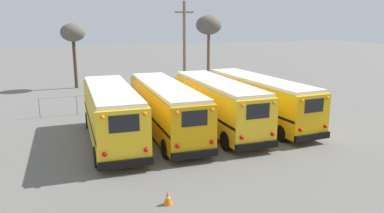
{
  "coord_description": "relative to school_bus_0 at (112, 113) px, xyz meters",
  "views": [
    {
      "loc": [
        -8.03,
        -21.82,
        6.91
      ],
      "look_at": [
        0.0,
        -0.74,
        1.61
      ],
      "focal_mm": 35.0,
      "sensor_mm": 36.0,
      "label": 1
    }
  ],
  "objects": [
    {
      "name": "ground_plane",
      "position": [
        4.99,
        1.13,
        -1.74
      ],
      "size": [
        160.0,
        160.0,
        0.0
      ],
      "primitive_type": "plane",
      "color": "#66635E"
    },
    {
      "name": "school_bus_0",
      "position": [
        0.0,
        0.0,
        0.0
      ],
      "size": [
        2.9,
        9.81,
        3.2
      ],
      "color": "yellow",
      "rests_on": "ground"
    },
    {
      "name": "school_bus_1",
      "position": [
        3.33,
        0.5,
        -0.05
      ],
      "size": [
        2.75,
        10.79,
        3.09
      ],
      "color": "#E5A00C",
      "rests_on": "ground"
    },
    {
      "name": "school_bus_2",
      "position": [
        6.65,
        0.22,
        -0.02
      ],
      "size": [
        2.63,
        10.24,
        3.15
      ],
      "color": "yellow",
      "rests_on": "ground"
    },
    {
      "name": "school_bus_3",
      "position": [
        9.98,
        0.79,
        -0.07
      ],
      "size": [
        2.91,
        10.91,
        3.07
      ],
      "color": "#EAAA0F",
      "rests_on": "ground"
    },
    {
      "name": "utility_pole",
      "position": [
        9.04,
        13.02,
        2.67
      ],
      "size": [
        1.8,
        0.3,
        8.53
      ],
      "color": "#75604C",
      "rests_on": "ground"
    },
    {
      "name": "bare_tree_0",
      "position": [
        -0.65,
        18.86,
        3.71
      ],
      "size": [
        2.43,
        2.43,
        6.51
      ],
      "color": "#473323",
      "rests_on": "ground"
    },
    {
      "name": "bare_tree_1",
      "position": [
        14.87,
        20.76,
        4.35
      ],
      "size": [
        3.04,
        3.04,
        7.34
      ],
      "color": "brown",
      "rests_on": "ground"
    },
    {
      "name": "fence_line",
      "position": [
        4.99,
        7.4,
        -0.75
      ],
      "size": [
        18.04,
        0.06,
        1.42
      ],
      "color": "#939399",
      "rests_on": "ground"
    },
    {
      "name": "traffic_cone",
      "position": [
        0.75,
        -8.16,
        -1.47
      ],
      "size": [
        0.36,
        0.36,
        0.53
      ],
      "color": "orange",
      "rests_on": "ground"
    }
  ]
}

